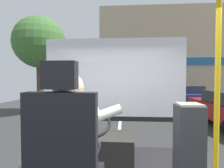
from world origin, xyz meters
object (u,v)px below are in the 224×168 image
Objects in this scene: bus_driver at (71,137)px; parked_car_blue at (186,95)px; handrail_pole at (217,109)px; steering_console at (96,147)px; fare_box at (189,148)px.

bus_driver reaches higher than parked_car_blue.
parked_car_blue is (3.46, 10.92, -0.94)m from handrail_pole.
bus_driver is 1.32m from steering_console.
fare_box is at bearing -29.18° from steering_console.
bus_driver is at bearing -90.00° from steering_console.
handrail_pole reaches higher than fare_box.
fare_box is (-0.09, 0.38, -0.49)m from handrail_pole.
steering_console is at bearing -115.18° from parked_car_blue.
steering_console is 0.29× the size of parked_car_blue.
fare_box is 11.13m from parked_car_blue.
parked_car_blue is (4.66, 9.92, -0.19)m from steering_console.
bus_driver is 0.74× the size of steering_console.
steering_console is at bearing 140.25° from handrail_pole.
bus_driver is 12.08m from parked_car_blue.
fare_box reaches higher than parked_car_blue.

